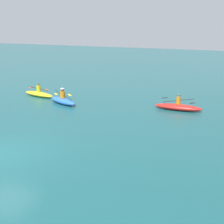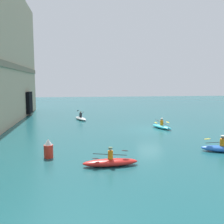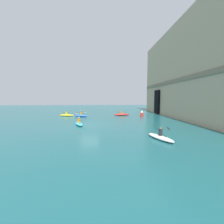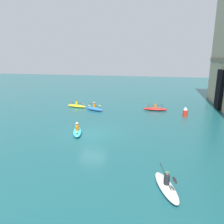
{
  "view_description": "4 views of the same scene",
  "coord_description": "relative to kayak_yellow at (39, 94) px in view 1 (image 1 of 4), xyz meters",
  "views": [
    {
      "loc": [
        9.99,
        9.89,
        5.79
      ],
      "look_at": [
        -2.68,
        4.24,
        1.77
      ],
      "focal_mm": 50.0,
      "sensor_mm": 36.0,
      "label": 1
    },
    {
      "loc": [
        -24.33,
        7.69,
        4.79
      ],
      "look_at": [
        -4.0,
        4.56,
        2.36
      ],
      "focal_mm": 40.0,
      "sensor_mm": 36.0,
      "label": 2
    },
    {
      "loc": [
        20.21,
        1.93,
        3.58
      ],
      "look_at": [
        -2.89,
        3.22,
        1.45
      ],
      "focal_mm": 24.0,
      "sensor_mm": 36.0,
      "label": 3
    },
    {
      "loc": [
        18.89,
        6.23,
        7.33
      ],
      "look_at": [
        -2.72,
        1.38,
        1.55
      ],
      "focal_mm": 35.0,
      "sensor_mm": 36.0,
      "label": 4
    }
  ],
  "objects": [
    {
      "name": "ground_plane",
      "position": [
        10.04,
        5.52,
        -0.23
      ],
      "size": [
        120.0,
        120.0,
        0.0
      ],
      "primitive_type": "plane",
      "color": "#195156"
    },
    {
      "name": "kayak_yellow",
      "position": [
        0.0,
        0.0,
        0.0
      ],
      "size": [
        1.29,
        3.16,
        1.09
      ],
      "rotation": [
        0.0,
        0.0,
        4.52
      ],
      "color": "yellow",
      "rests_on": "ground"
    },
    {
      "name": "kayak_blue",
      "position": [
        1.23,
        3.06,
        0.03
      ],
      "size": [
        1.81,
        2.89,
        1.16
      ],
      "rotation": [
        0.0,
        0.0,
        1.18
      ],
      "color": "blue",
      "rests_on": "ground"
    },
    {
      "name": "kayak_red",
      "position": [
        -0.51,
        11.17,
        0.0
      ],
      "size": [
        0.88,
        3.23,
        1.1
      ],
      "rotation": [
        0.0,
        0.0,
        1.59
      ],
      "color": "red",
      "rests_on": "ground"
    }
  ]
}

